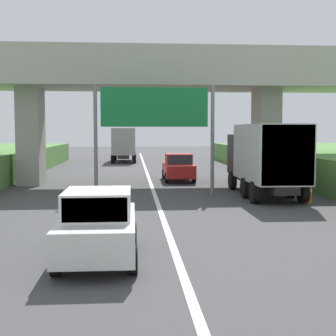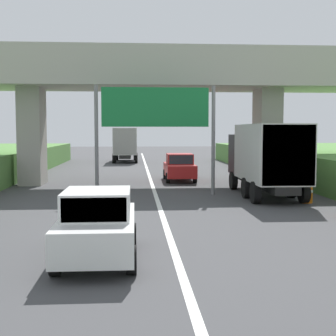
{
  "view_description": "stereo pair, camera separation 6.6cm",
  "coord_description": "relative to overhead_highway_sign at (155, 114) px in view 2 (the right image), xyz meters",
  "views": [
    {
      "loc": [
        -1.08,
        2.63,
        3.12
      ],
      "look_at": [
        0.0,
        17.09,
        2.0
      ],
      "focal_mm": 51.03,
      "sensor_mm": 36.0,
      "label": 1
    },
    {
      "loc": [
        -1.01,
        2.63,
        3.12
      ],
      "look_at": [
        0.0,
        17.09,
        2.0
      ],
      "focal_mm": 51.03,
      "sensor_mm": 36.0,
      "label": 2
    }
  ],
  "objects": [
    {
      "name": "car_white",
      "position": [
        -1.91,
        -11.79,
        -3.08
      ],
      "size": [
        1.86,
        4.1,
        1.72
      ],
      "color": "silver",
      "rests_on": "ground"
    },
    {
      "name": "construction_barrel_5",
      "position": [
        6.46,
        -3.03,
        -3.48
      ],
      "size": [
        0.57,
        0.57,
        0.9
      ],
      "color": "orange",
      "rests_on": "ground"
    },
    {
      "name": "truck_black",
      "position": [
        5.24,
        -0.89,
        -2.01
      ],
      "size": [
        2.44,
        7.3,
        3.44
      ],
      "color": "black",
      "rests_on": "ground"
    },
    {
      "name": "overpass_bridge",
      "position": [
        0.0,
        5.19,
        1.98
      ],
      "size": [
        40.0,
        4.8,
        7.84
      ],
      "color": "#ADA89E",
      "rests_on": "ground"
    },
    {
      "name": "lane_centre_stripe",
      "position": [
        0.0,
        -1.02,
        -3.94
      ],
      "size": [
        0.2,
        89.71,
        0.01
      ],
      "primitive_type": "cube",
      "color": "white",
      "rests_on": "ground"
    },
    {
      "name": "truck_silver",
      "position": [
        -1.95,
        25.55,
        -2.01
      ],
      "size": [
        2.44,
        7.3,
        3.44
      ],
      "color": "black",
      "rests_on": "ground"
    },
    {
      "name": "overhead_highway_sign",
      "position": [
        0.0,
        0.0,
        0.0
      ],
      "size": [
        5.88,
        0.18,
        5.34
      ],
      "color": "slate",
      "rests_on": "ground"
    },
    {
      "name": "car_red",
      "position": [
        1.79,
        6.41,
        -3.08
      ],
      "size": [
        1.86,
        4.1,
        1.72
      ],
      "color": "red",
      "rests_on": "ground"
    }
  ]
}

